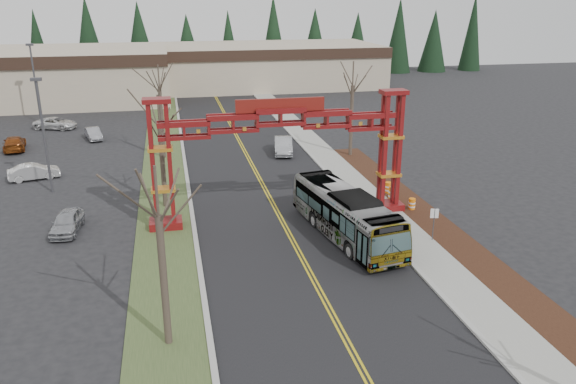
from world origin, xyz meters
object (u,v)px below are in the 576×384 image
object	(u,v)px
light_pole_near	(43,128)
light_pole_far	(35,78)
bare_tree_median_mid	(160,128)
street_sign	(434,218)
parked_car_near_b	(34,172)
bare_tree_median_far	(160,89)
bare_tree_median_near	(159,217)
barrel_south	(412,205)
parked_car_near_a	(67,222)
parked_car_far_a	(93,134)
barrel_north	(388,188)
transit_bus	(346,214)
parked_car_mid_a	(14,143)
bare_tree_right_far	(353,86)
silver_sedan	(283,146)
retail_building_east	(267,65)
gateway_arch	(280,137)
retail_building_west	(9,76)
parked_car_far_b	(55,123)
barrel_mid	(392,194)

from	to	relation	value
light_pole_near	light_pole_far	size ratio (longest dim) A/B	0.95
bare_tree_median_mid	street_sign	xyz separation A→B (m)	(16.78, -10.10, -4.44)
parked_car_near_b	bare_tree_median_far	xyz separation A→B (m)	(11.03, 4.59, 6.03)
bare_tree_median_near	barrel_south	distance (m)	22.99
parked_car_near_b	bare_tree_median_near	distance (m)	29.81
parked_car_near_a	barrel_south	size ratio (longest dim) A/B	4.46
barrel_south	parked_car_near_b	bearing A→B (deg)	154.47
parked_car_far_a	barrel_north	xyz separation A→B (m)	(25.05, -23.79, -0.15)
transit_bus	parked_car_mid_a	bearing A→B (deg)	123.67
bare_tree_right_far	light_pole_far	xyz separation A→B (m)	(-32.99, 22.53, -1.30)
silver_sedan	bare_tree_median_far	size ratio (longest dim) A/B	0.55
parked_car_mid_a	light_pole_far	world-z (taller)	light_pole_far
parked_car_near_b	retail_building_east	bearing A→B (deg)	-45.40
gateway_arch	retail_building_west	bearing A→B (deg)	119.07
parked_car_mid_a	light_pole_far	xyz separation A→B (m)	(0.03, 13.23, 4.84)
light_pole_far	street_sign	size ratio (longest dim) A/B	4.22
retail_building_east	barrel_north	world-z (taller)	retail_building_east
retail_building_west	parked_car_far_b	world-z (taller)	retail_building_west
retail_building_east	retail_building_west	bearing A→B (deg)	-168.69
transit_bus	bare_tree_median_far	xyz separation A→B (m)	(-11.50, 21.91, 5.12)
retail_building_east	bare_tree_median_far	distance (m)	47.68
street_sign	barrel_mid	size ratio (longest dim) A/B	2.07
bare_tree_median_mid	street_sign	size ratio (longest dim) A/B	3.70
retail_building_east	transit_bus	size ratio (longest dim) A/B	3.30
bare_tree_median_mid	street_sign	bearing A→B (deg)	-31.04
parked_car_near_a	parked_car_near_b	bearing A→B (deg)	114.78
retail_building_west	street_sign	bearing A→B (deg)	-57.07
parked_car_near_a	transit_bus	bearing A→B (deg)	-9.74
parked_car_near_a	light_pole_near	distance (m)	10.26
barrel_mid	bare_tree_median_far	bearing A→B (deg)	137.00
gateway_arch	parked_car_far_a	bearing A→B (deg)	119.91
retail_building_west	bare_tree_right_far	bearing A→B (deg)	-44.36
parked_car_near_a	barrel_mid	world-z (taller)	parked_car_near_a
retail_building_west	retail_building_east	world-z (taller)	retail_building_west
gateway_arch	barrel_mid	xyz separation A→B (m)	(9.18, 1.89, -5.43)
light_pole_far	bare_tree_median_near	bearing A→B (deg)	-73.68
street_sign	barrel_south	xyz separation A→B (m)	(1.00, 5.49, -1.17)
retail_building_east	bare_tree_median_mid	size ratio (longest dim) A/B	4.51
bare_tree_median_mid	street_sign	distance (m)	20.08
retail_building_east	parked_car_far_b	world-z (taller)	retail_building_east
parked_car_far_b	barrel_south	xyz separation A→B (m)	(30.35, -33.87, -0.22)
retail_building_east	parked_car_mid_a	world-z (taller)	retail_building_east
parked_car_mid_a	barrel_north	xyz separation A→B (m)	(32.46, -20.79, -0.22)
gateway_arch	parked_car_near_a	size ratio (longest dim) A/B	4.35
parked_car_near_a	retail_building_east	bearing A→B (deg)	73.15
street_sign	parked_car_near_b	bearing A→B (deg)	145.31
bare_tree_median_mid	parked_car_far_b	bearing A→B (deg)	113.25
parked_car_near_b	barrel_south	size ratio (longest dim) A/B	4.45
light_pole_near	bare_tree_median_mid	bearing A→B (deg)	-30.90
bare_tree_median_mid	parked_car_near_b	bearing A→B (deg)	140.32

